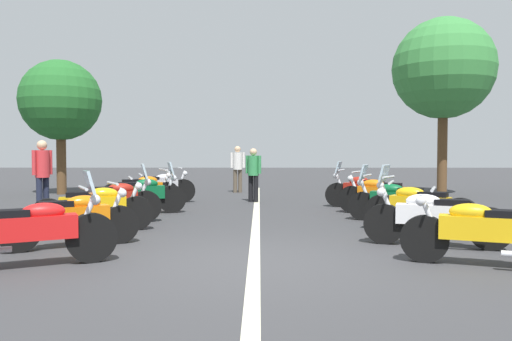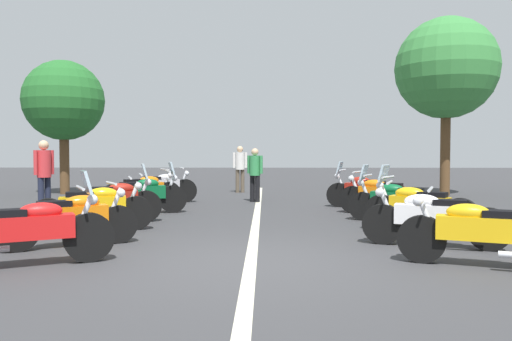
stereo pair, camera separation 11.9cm
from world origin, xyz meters
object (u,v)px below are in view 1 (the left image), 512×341
object	(u,v)px
motorcycle_left_row_3	(113,200)
motorcycle_right_row_2	(418,207)
motorcycle_left_row_2	(94,207)
roadside_tree_1	(443,69)
bystander_0	(238,165)
motorcycle_left_row_6	(159,187)
motorcycle_right_row_1	(434,217)
bystander_2	(253,171)
motorcycle_right_row_0	(484,231)
bystander_1	(42,171)
roadside_tree_0	(61,101)
motorcycle_right_row_4	(380,195)
motorcycle_right_row_5	(364,190)
motorcycle_left_row_1	(73,218)
motorcycle_left_row_5	(142,190)
motorcycle_right_row_3	(398,200)
motorcycle_left_row_4	(140,194)
motorcycle_left_row_0	(31,231)

from	to	relation	value
motorcycle_left_row_3	motorcycle_right_row_2	bearing A→B (deg)	-29.72
motorcycle_left_row_2	roadside_tree_1	distance (m)	12.58
bystander_0	motorcycle_left_row_6	bearing A→B (deg)	-40.90
motorcycle_right_row_1	bystander_0	bearing A→B (deg)	-51.62
motorcycle_left_row_3	bystander_2	world-z (taller)	bystander_2
motorcycle_right_row_2	motorcycle_right_row_0	bearing A→B (deg)	122.04
motorcycle_right_row_1	motorcycle_left_row_2	bearing A→B (deg)	5.94
roadside_tree_1	bystander_1	bearing A→B (deg)	114.43
motorcycle_right_row_0	motorcycle_right_row_1	world-z (taller)	motorcycle_right_row_1
motorcycle_left_row_3	roadside_tree_0	size ratio (longest dim) A/B	0.42
motorcycle_right_row_4	roadside_tree_0	size ratio (longest dim) A/B	0.40
motorcycle_right_row_5	motorcycle_left_row_1	bearing A→B (deg)	66.46
bystander_1	motorcycle_left_row_3	bearing A→B (deg)	174.73
motorcycle_left_row_1	motorcycle_right_row_1	bearing A→B (deg)	-29.10
bystander_2	motorcycle_right_row_2	bearing A→B (deg)	62.10
motorcycle_left_row_5	motorcycle_left_row_6	distance (m)	1.29
motorcycle_right_row_3	motorcycle_right_row_5	distance (m)	2.66
motorcycle_left_row_6	bystander_0	xyz separation A→B (m)	(3.72, -2.09, 0.51)
motorcycle_left_row_3	motorcycle_right_row_4	world-z (taller)	motorcycle_left_row_3
motorcycle_right_row_5	bystander_1	world-z (taller)	bystander_1
motorcycle_left_row_1	bystander_2	distance (m)	7.50
motorcycle_left_row_1	bystander_2	bearing A→B (deg)	39.05
motorcycle_left_row_1	motorcycle_left_row_3	xyz separation A→B (m)	(2.64, 0.15, 0.02)
motorcycle_left_row_3	bystander_2	xyz separation A→B (m)	(4.36, -2.82, 0.44)
motorcycle_left_row_1	motorcycle_left_row_5	bearing A→B (deg)	62.24
motorcycle_left_row_2	motorcycle_right_row_3	distance (m)	6.02
motorcycle_left_row_4	motorcycle_right_row_1	bearing A→B (deg)	-55.56
bystander_1	motorcycle_left_row_1	bearing A→B (deg)	149.27
motorcycle_left_row_4	bystander_1	world-z (taller)	bystander_1
motorcycle_right_row_3	motorcycle_right_row_2	bearing A→B (deg)	114.90
motorcycle_right_row_3	motorcycle_left_row_6	bearing A→B (deg)	-8.55
motorcycle_left_row_6	motorcycle_right_row_2	size ratio (longest dim) A/B	1.14
motorcycle_left_row_1	motorcycle_right_row_4	distance (m)	6.97
motorcycle_left_row_5	bystander_2	bearing A→B (deg)	-2.26
motorcycle_right_row_2	bystander_2	size ratio (longest dim) A/B	1.15
motorcycle_left_row_1	motorcycle_left_row_4	distance (m)	4.15
motorcycle_right_row_3	motorcycle_right_row_5	xyz separation A→B (m)	(2.66, 0.13, 0.01)
motorcycle_right_row_5	motorcycle_left_row_0	bearing A→B (deg)	72.68
motorcycle_right_row_0	motorcycle_right_row_2	world-z (taller)	motorcycle_right_row_2
motorcycle_left_row_6	roadside_tree_0	distance (m)	5.64
motorcycle_right_row_4	bystander_2	xyz separation A→B (m)	(2.93, 2.99, 0.45)
motorcycle_right_row_3	bystander_1	xyz separation A→B (m)	(1.38, 7.98, 0.56)
motorcycle_right_row_0	motorcycle_right_row_5	xyz separation A→B (m)	(6.71, 0.11, 0.02)
motorcycle_left_row_3	roadside_tree_0	xyz separation A→B (m)	(7.01, 3.82, 2.74)
motorcycle_right_row_0	motorcycle_right_row_2	distance (m)	2.65
bystander_2	motorcycle_right_row_0	bearing A→B (deg)	53.79
motorcycle_left_row_4	motorcycle_right_row_4	distance (m)	5.61
motorcycle_left_row_5	motorcycle_right_row_4	size ratio (longest dim) A/B	1.01
motorcycle_left_row_3	motorcycle_left_row_6	xyz separation A→B (m)	(4.06, -0.13, -0.00)
bystander_0	bystander_2	distance (m)	3.47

